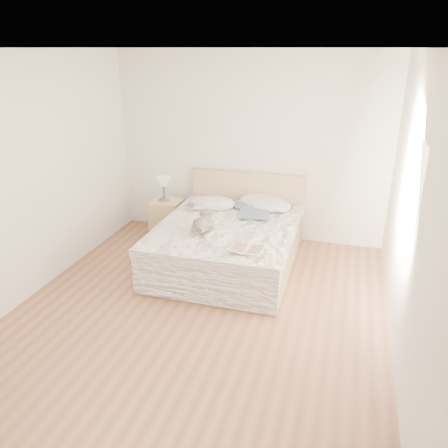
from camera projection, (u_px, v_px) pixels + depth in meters
The scene contains 17 objects.
floor at pixel (200, 310), 4.84m from camera, with size 4.00×4.50×0.00m, color brown.
ceiling at pixel (193, 48), 3.82m from camera, with size 4.00×4.50×0.00m, color white.
wall_back at pixel (249, 148), 6.33m from camera, with size 4.00×0.02×2.70m, color white.
wall_front at pixel (55, 320), 2.33m from camera, with size 4.00×0.02×2.70m, color white.
wall_left at pixel (27, 179), 4.85m from camera, with size 0.02×4.50×2.70m, color white.
wall_right at pixel (413, 214), 3.81m from camera, with size 0.02×4.50×2.70m, color white.
window at pixel (410, 193), 4.04m from camera, with size 0.02×1.30×1.10m, color white.
bed at pixel (229, 242), 5.78m from camera, with size 1.72×2.14×1.00m.
nightstand at pixel (167, 218), 6.68m from camera, with size 0.45×0.40×0.56m, color tan.
table_lamp at pixel (163, 184), 6.49m from camera, with size 0.28×0.28×0.37m.
pillow_left at pixel (213, 203), 6.22m from camera, with size 0.62×0.44×0.19m, color silver.
pillow_middle at pixel (260, 201), 6.33m from camera, with size 0.58×0.40×0.17m, color white.
pillow_right at pixel (268, 204), 6.18m from camera, with size 0.68×0.47×0.20m, color silver.
blouse at pixel (255, 211), 5.97m from camera, with size 0.65×0.70×0.03m, color #3F4F6E, non-canonical shape.
photo_book at pixel (196, 207), 6.12m from camera, with size 0.31×0.21×0.02m, color white.
childrens_book at pixel (247, 249), 4.83m from camera, with size 0.38×0.26×0.02m, color #FBEDC8.
teddy_bear at pixel (200, 229), 5.31m from camera, with size 0.24×0.34×0.18m, color #61554C, non-canonical shape.
Camera 1 is at (1.42, -3.88, 2.70)m, focal length 35.00 mm.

